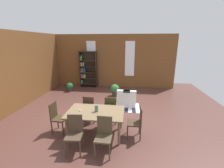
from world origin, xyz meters
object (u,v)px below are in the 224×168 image
Objects in this scene: dining_chair_near_left at (74,132)px; dining_chair_head_right at (137,121)px; dining_chair_far_left at (90,108)px; dining_chair_head_left at (57,116)px; dining_chair_near_right at (104,134)px; dining_table at (96,114)px; potted_plant_by_shelf at (115,89)px; armchair_white at (127,99)px; vase_on_table at (96,108)px; dining_chair_far_right at (111,109)px; bookshelf_tall at (87,69)px; potted_plant_corner at (70,87)px.

dining_chair_head_right is at bearing 25.50° from dining_chair_near_left.
dining_chair_head_left is at bearing -137.73° from dining_chair_far_left.
dining_chair_near_right is 1.68m from dining_chair_far_left.
dining_chair_near_right reaches higher than dining_table.
dining_chair_head_right is 3.59m from potted_plant_by_shelf.
dining_chair_head_left is 3.15m from armchair_white.
vase_on_table is 3.50m from potted_plant_by_shelf.
dining_chair_head_left and dining_chair_far_left have the same top height.
dining_chair_far_right is (-0.83, 0.75, 0.00)m from dining_chair_head_right.
bookshelf_tall reaches higher than dining_chair_near_right.
dining_chair_far_right reaches higher than dining_table.
vase_on_table reaches higher than dining_chair_near_left.
dining_chair_head_left is 1.11m from dining_chair_far_left.
dining_chair_head_right and dining_chair_near_right have the same top height.
bookshelf_tall is at bearing 102.26° from dining_chair_near_left.
dining_chair_near_right is 3.16m from armchair_white.
vase_on_table is 1.22m from dining_chair_head_right.
dining_chair_near_left is at bearing -154.50° from dining_chair_head_right.
vase_on_table reaches higher than armchair_white.
vase_on_table is at bearing -93.30° from potted_plant_by_shelf.
dining_chair_near_right is 0.44× the size of bookshelf_tall.
potted_plant_by_shelf is (-0.14, 2.71, -0.17)m from dining_chair_far_right.
armchair_white is at bearing 72.54° from dining_chair_far_right.
bookshelf_tall is at bearing 108.37° from vase_on_table.
dining_chair_near_left is at bearing -42.63° from dining_chair_head_left.
dining_chair_head_left is 1.13× the size of armchair_white.
vase_on_table is 2.57m from armchair_white.
dining_chair_near_right is at bearing -59.58° from potted_plant_corner.
dining_chair_near_right is at bearing -25.66° from dining_chair_head_left.
dining_chair_far_left is 1.00× the size of dining_chair_far_right.
bookshelf_tall is 1.54m from potted_plant_corner.
potted_plant_by_shelf is at bearing 86.70° from vase_on_table.
dining_chair_near_left is at bearing -111.89° from armchair_white.
dining_chair_far_left is 1.55× the size of potted_plant_by_shelf.
dining_chair_head_right is at bearing -60.48° from bookshelf_tall.
dining_chair_far_left is 4.45m from bookshelf_tall.
dining_chair_near_left is at bearing -90.03° from dining_chair_far_left.
armchair_white reaches higher than potted_plant_by_shelf.
dining_chair_near_left is at bearing -77.74° from bookshelf_tall.
dining_chair_near_left is 0.44× the size of bookshelf_tall.
potted_plant_by_shelf is at bearing 91.94° from dining_chair_near_right.
armchair_white is (0.51, 1.61, -0.23)m from dining_chair_far_right.
dining_chair_head_left is at bearing 179.92° from dining_chair_head_right.
dining_chair_near_left reaches higher than dining_table.
dining_chair_far_left is (-0.38, 0.75, -0.16)m from dining_table.
dining_chair_head_left is 1.55× the size of potted_plant_by_shelf.
armchair_white is at bearing 97.84° from dining_chair_head_right.
dining_chair_head_right is 1.00× the size of dining_chair_near_right.
dining_chair_near_left is 1.00× the size of dining_chair_near_right.
potted_plant_corner is (-2.41, 3.93, -0.59)m from vase_on_table.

